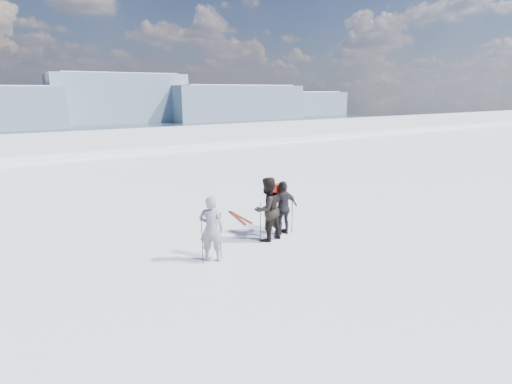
# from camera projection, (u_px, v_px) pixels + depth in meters

# --- Properties ---
(lake_basin) EXTENTS (820.00, 820.00, 71.62)m
(lake_basin) POSITION_uv_depth(u_px,v_px,m) (120.00, 212.00, 37.31)
(lake_basin) COLOR white
(lake_basin) RESTS_ON ground
(far_mountain_range) EXTENTS (770.00, 110.00, 53.00)m
(far_mountain_range) POSITION_uv_depth(u_px,v_px,m) (50.00, 102.00, 403.55)
(far_mountain_range) COLOR slate
(far_mountain_range) RESTS_ON ground
(skier_grey) EXTENTS (0.80, 0.76, 1.84)m
(skier_grey) POSITION_uv_depth(u_px,v_px,m) (211.00, 229.00, 10.85)
(skier_grey) COLOR gray
(skier_grey) RESTS_ON ground
(skier_dark) EXTENTS (1.10, 0.93, 2.01)m
(skier_dark) POSITION_uv_depth(u_px,v_px,m) (267.00, 209.00, 12.34)
(skier_dark) COLOR black
(skier_dark) RESTS_ON ground
(skier_pack) EXTENTS (1.05, 0.45, 1.78)m
(skier_pack) POSITION_uv_depth(u_px,v_px,m) (283.00, 208.00, 12.88)
(skier_pack) COLOR black
(skier_pack) RESTS_ON ground
(backpack) EXTENTS (0.38, 0.22, 0.55)m
(backpack) POSITION_uv_depth(u_px,v_px,m) (280.00, 171.00, 12.80)
(backpack) COLOR red
(backpack) RESTS_ON skier_pack
(ski_poles) EXTENTS (3.54, 0.74, 1.37)m
(ski_poles) POSITION_uv_depth(u_px,v_px,m) (256.00, 225.00, 11.98)
(ski_poles) COLOR black
(ski_poles) RESTS_ON ground
(skis_loose) EXTENTS (0.36, 1.70, 0.03)m
(skis_loose) POSITION_uv_depth(u_px,v_px,m) (239.00, 217.00, 14.76)
(skis_loose) COLOR black
(skis_loose) RESTS_ON ground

